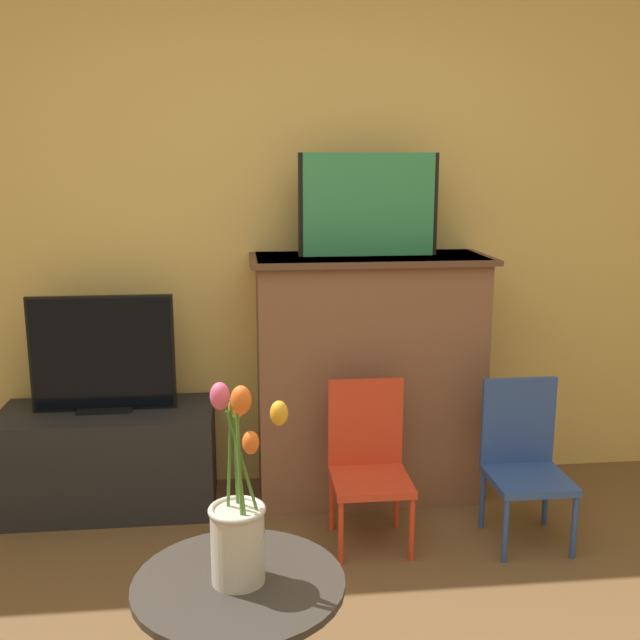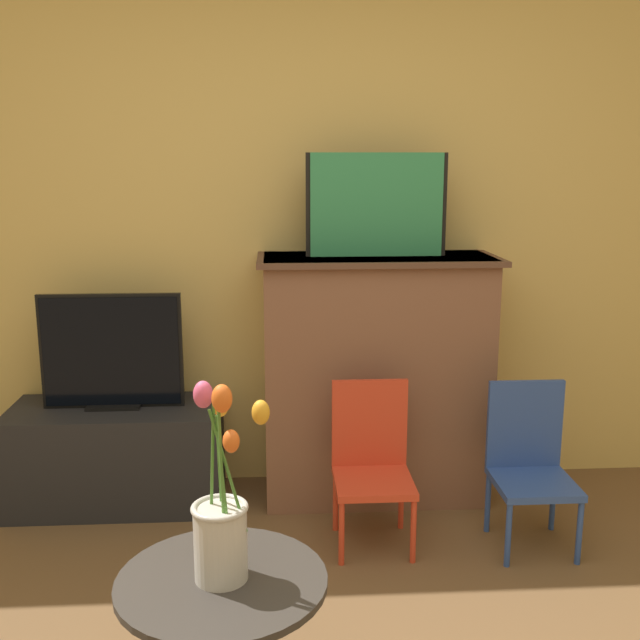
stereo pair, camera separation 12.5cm
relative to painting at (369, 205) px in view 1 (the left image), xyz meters
name	(u,v)px [view 1 (the left image)]	position (x,y,z in m)	size (l,w,h in m)	color
wall_back	(289,213)	(-0.35, 0.24, -0.05)	(8.00, 0.06, 2.70)	#E0BC66
fireplace_mantel	(368,375)	(0.01, -0.01, -0.80)	(1.11, 0.46, 1.17)	brown
painting	(369,205)	(0.00, 0.00, 0.00)	(0.64, 0.03, 0.47)	black
tv_stand	(109,459)	(-1.22, -0.04, -1.16)	(0.97, 0.45, 0.47)	#232326
tv_monitor	(102,355)	(-1.22, -0.03, -0.67)	(0.65, 0.12, 0.53)	black
chair_red	(368,458)	(-0.07, -0.45, -1.04)	(0.32, 0.32, 0.69)	red
chair_blue	(524,456)	(0.60, -0.51, -1.04)	(0.32, 0.32, 0.69)	#2D4C99
vase_tulips	(238,523)	(-0.61, -1.66, -0.69)	(0.20, 0.18, 0.53)	beige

